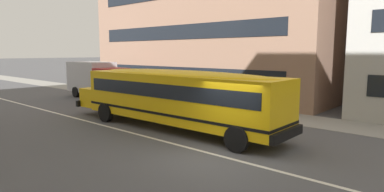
# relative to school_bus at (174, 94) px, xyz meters

# --- Properties ---
(ground_plane) EXTENTS (400.00, 400.00, 0.00)m
(ground_plane) POSITION_rel_school_bus_xyz_m (4.03, -1.88, -1.65)
(ground_plane) COLOR #4C4C4F
(sidewalk_far) EXTENTS (120.00, 3.00, 0.01)m
(sidewalk_far) POSITION_rel_school_bus_xyz_m (4.03, 6.02, -1.65)
(sidewalk_far) COLOR gray
(sidewalk_far) RESTS_ON ground_plane
(lane_centreline) EXTENTS (110.00, 0.16, 0.01)m
(lane_centreline) POSITION_rel_school_bus_xyz_m (4.03, -1.88, -1.65)
(lane_centreline) COLOR silver
(lane_centreline) RESTS_ON ground_plane
(school_bus) EXTENTS (12.49, 2.96, 2.78)m
(school_bus) POSITION_rel_school_bus_xyz_m (0.00, 0.00, 0.00)
(school_bus) COLOR yellow
(school_bus) RESTS_ON ground_plane
(box_truck) EXTENTS (6.12, 2.64, 2.82)m
(box_truck) POSITION_rel_school_bus_xyz_m (-12.21, 3.51, -0.11)
(box_truck) COLOR maroon
(box_truck) RESTS_ON ground_plane
(apartment_block_far_left) EXTENTS (21.54, 11.01, 13.30)m
(apartment_block_far_left) POSITION_rel_school_bus_xyz_m (-7.10, 13.00, 5.00)
(apartment_block_far_left) COLOR #93705B
(apartment_block_far_left) RESTS_ON ground_plane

